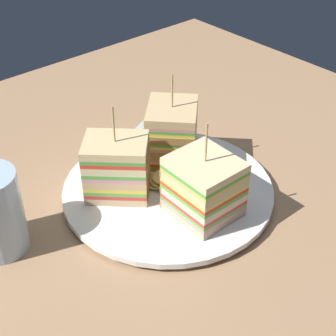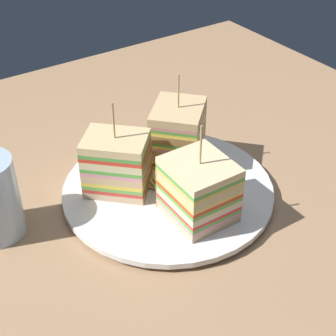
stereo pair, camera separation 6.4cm
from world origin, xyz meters
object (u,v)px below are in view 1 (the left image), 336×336
at_px(chip_pile, 161,179).
at_px(plate, 168,190).
at_px(sandwich_wedge_1, 206,186).
at_px(spoon, 155,112).
at_px(sandwich_wedge_0, 117,168).
at_px(sandwich_wedge_2, 172,134).

bearing_deg(chip_pile, plate, -83.54).
xyz_separation_m(plate, sandwich_wedge_1, (0.00, -0.06, 0.04)).
bearing_deg(plate, spoon, 54.72).
distance_m(sandwich_wedge_0, chip_pile, 0.07).
relative_size(plate, sandwich_wedge_1, 2.18).
bearing_deg(spoon, chip_pile, -150.01).
distance_m(chip_pile, spoon, 0.20).
bearing_deg(plate, sandwich_wedge_2, 44.01).
bearing_deg(spoon, sandwich_wedge_2, -143.05).
bearing_deg(spoon, sandwich_wedge_0, -163.97).
relative_size(sandwich_wedge_0, sandwich_wedge_1, 1.00).
bearing_deg(sandwich_wedge_2, sandwich_wedge_1, 25.00).
bearing_deg(sandwich_wedge_1, sandwich_wedge_2, -20.29).
distance_m(plate, chip_pile, 0.02).
bearing_deg(sandwich_wedge_0, sandwich_wedge_2, 49.96).
distance_m(sandwich_wedge_1, spoon, 0.27).
height_order(sandwich_wedge_1, chip_pile, sandwich_wedge_1).
bearing_deg(plate, chip_pile, 96.46).
height_order(sandwich_wedge_1, spoon, sandwich_wedge_1).
relative_size(plate, chip_pile, 3.95).
xyz_separation_m(sandwich_wedge_1, sandwich_wedge_2, (0.04, 0.11, 0.00)).
distance_m(plate, sandwich_wedge_0, 0.08).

